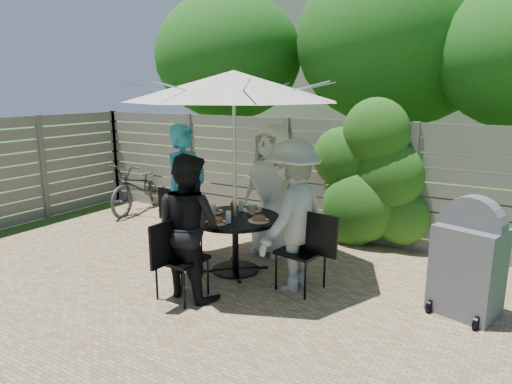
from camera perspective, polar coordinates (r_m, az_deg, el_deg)
The scene contains 22 objects.
backyard_envelope at distance 14.19m, azimuth 18.46°, elevation 13.42°, with size 60.00×60.00×5.00m.
patio_table at distance 5.76m, azimuth -2.61°, elevation -5.20°, with size 1.19×1.19×0.73m.
umbrella at distance 5.48m, azimuth -2.81°, elevation 13.07°, with size 2.75×2.75×2.50m.
chair_back at distance 6.58m, azimuth 2.62°, elevation -5.11°, with size 0.49×0.67×0.89m.
person_back at distance 6.30m, azimuth 2.00°, elevation 0.23°, with size 0.90×0.58×1.84m, color silver.
chair_left at distance 6.45m, azimuth -9.39°, elevation -5.55°, with size 0.70×0.50×0.93m.
person_left at distance 6.18m, azimuth -8.72°, elevation -0.13°, with size 0.67×0.44×1.85m, color teal.
chair_front at distance 5.16m, azimuth -9.30°, elevation -10.20°, with size 0.47×0.69×0.95m.
person_front at distance 5.08m, azimuth -8.44°, elevation -4.27°, with size 0.79×0.61×1.62m, color black.
chair_right at distance 5.33m, azimuth 5.73°, elevation -9.31°, with size 0.72×0.53×0.96m.
person_right at distance 5.21m, azimuth 4.58°, elevation -3.00°, with size 1.13×0.65×1.75m, color #A2A39E.
plate_back at distance 5.97m, azimuth -0.50°, elevation -2.09°, with size 0.26×0.26×0.06m.
plate_left at distance 5.91m, azimuth -5.39°, elevation -2.29°, with size 0.26×0.26×0.06m.
plate_front at distance 5.42m, azimuth -4.98°, elevation -3.67°, with size 0.26×0.26×0.06m.
plate_right at distance 5.48m, azimuth 0.33°, elevation -3.43°, with size 0.26×0.26×0.06m.
glass_back at distance 5.94m, azimuth -1.89°, elevation -1.72°, with size 0.07×0.07×0.14m, color silver.
glass_left at distance 5.76m, azimuth -5.32°, elevation -2.22°, with size 0.07×0.07×0.14m, color silver.
glass_front at distance 5.42m, azimuth -3.46°, elevation -3.15°, with size 0.07×0.07×0.14m, color silver.
syrup_jug at distance 5.75m, azimuth -2.81°, elevation -2.11°, with size 0.09×0.09×0.16m, color #59280C.
coffee_cup at distance 5.79m, azimuth -0.52°, elevation -2.19°, with size 0.08×0.08×0.12m, color #C6B293.
bicycle at distance 8.96m, azimuth -14.25°, elevation 0.70°, with size 0.63×1.81×0.95m, color #333338.
bbq_grill at distance 5.14m, azimuth 24.98°, elevation -7.94°, with size 0.72×0.63×1.26m.
Camera 1 is at (3.39, -3.50, 2.29)m, focal length 32.00 mm.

